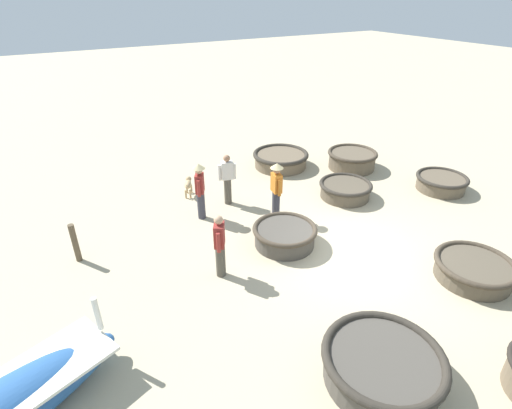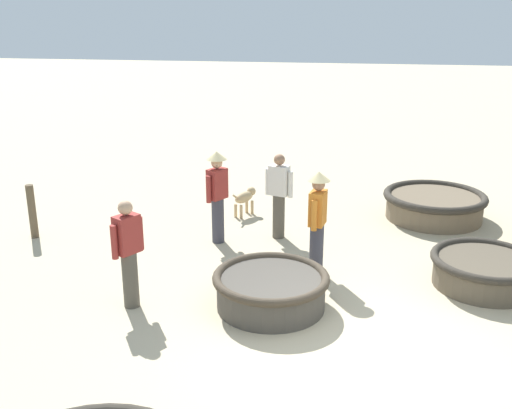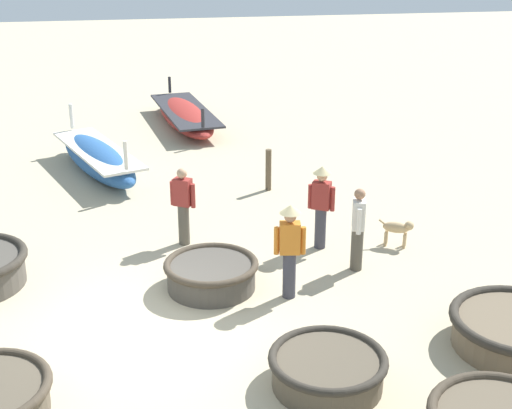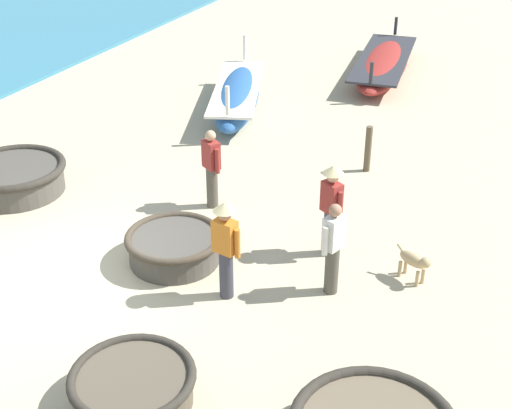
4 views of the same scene
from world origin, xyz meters
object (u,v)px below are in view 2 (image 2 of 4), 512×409
(coracle_center, at_px, (271,289))
(coracle_upturned, at_px, (434,204))
(fisherman_standing_right, at_px, (128,251))
(fisherman_by_coracle, at_px, (217,191))
(dog, at_px, (245,198))
(coracle_beside_post, at_px, (485,270))
(fisherman_with_hat, at_px, (279,194))
(mooring_post_mid_beach, at_px, (32,211))
(fisherman_standing_left, at_px, (317,216))

(coracle_center, xyz_separation_m, coracle_upturned, (4.24, -2.67, 0.01))
(coracle_center, distance_m, fisherman_standing_right, 2.04)
(fisherman_by_coracle, bearing_deg, dog, -7.84)
(fisherman_by_coracle, xyz_separation_m, fisherman_standing_right, (-2.59, 0.65, -0.12))
(coracle_beside_post, relative_size, fisherman_with_hat, 1.04)
(coracle_center, height_order, fisherman_by_coracle, fisherman_by_coracle)
(fisherman_standing_right, xyz_separation_m, mooring_post_mid_beach, (2.23, 2.73, -0.33))
(coracle_center, height_order, coracle_upturned, coracle_upturned)
(fisherman_with_hat, distance_m, fisherman_by_coracle, 1.12)
(coracle_center, relative_size, fisherman_with_hat, 1.05)
(fisherman_standing_left, distance_m, dog, 3.08)
(coracle_center, distance_m, fisherman_standing_left, 1.52)
(coracle_beside_post, xyz_separation_m, mooring_post_mid_beach, (0.72, 7.76, 0.23))
(coracle_beside_post, relative_size, fisherman_by_coracle, 0.98)
(coracle_beside_post, relative_size, coracle_center, 0.99)
(coracle_upturned, distance_m, mooring_post_mid_beach, 7.70)
(mooring_post_mid_beach, bearing_deg, dog, -62.45)
(coracle_center, xyz_separation_m, fisherman_with_hat, (2.69, 0.25, 0.55))
(fisherman_by_coracle, relative_size, fisherman_standing_left, 1.00)
(fisherman_standing_left, bearing_deg, dog, 32.54)
(coracle_upturned, bearing_deg, coracle_beside_post, -172.07)
(mooring_post_mid_beach, bearing_deg, coracle_beside_post, -95.28)
(fisherman_by_coracle, xyz_separation_m, fisherman_standing_left, (-1.03, -1.83, 0.00))
(fisherman_with_hat, height_order, fisherman_by_coracle, fisherman_by_coracle)
(fisherman_standing_left, relative_size, dog, 2.66)
(coracle_upturned, xyz_separation_m, fisherman_by_coracle, (-1.95, 3.96, 0.66))
(coracle_center, bearing_deg, fisherman_by_coracle, 29.48)
(fisherman_with_hat, bearing_deg, fisherman_standing_right, 150.55)
(fisherman_by_coracle, bearing_deg, mooring_post_mid_beach, 96.05)
(fisherman_with_hat, distance_m, mooring_post_mid_beach, 4.50)
(fisherman_with_hat, xyz_separation_m, fisherman_standing_left, (-1.44, -0.79, 0.12))
(coracle_beside_post, height_order, fisherman_standing_left, fisherman_standing_left)
(fisherman_by_coracle, height_order, fisherman_standing_left, same)
(coracle_beside_post, xyz_separation_m, fisherman_with_hat, (1.48, 3.34, 0.57))
(coracle_beside_post, bearing_deg, fisherman_standing_left, 89.08)
(fisherman_standing_left, bearing_deg, fisherman_by_coracle, 60.57)
(coracle_upturned, relative_size, fisherman_with_hat, 1.29)
(fisherman_standing_right, relative_size, dog, 2.50)
(coracle_beside_post, bearing_deg, fisherman_by_coracle, 76.22)
(dog, bearing_deg, coracle_beside_post, -121.79)
(fisherman_with_hat, bearing_deg, fisherman_standing_left, -151.11)
(coracle_upturned, bearing_deg, fisherman_standing_left, 144.52)
(coracle_beside_post, height_order, coracle_center, coracle_center)
(coracle_upturned, height_order, fisherman_standing_left, fisherman_standing_left)
(fisherman_with_hat, height_order, mooring_post_mid_beach, fisherman_with_hat)
(fisherman_standing_left, relative_size, fisherman_standing_right, 1.06)
(dog, bearing_deg, coracle_center, -164.06)
(coracle_beside_post, distance_m, fisherman_standing_left, 2.64)
(coracle_center, relative_size, fisherman_standing_left, 0.98)
(coracle_center, distance_m, dog, 3.96)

